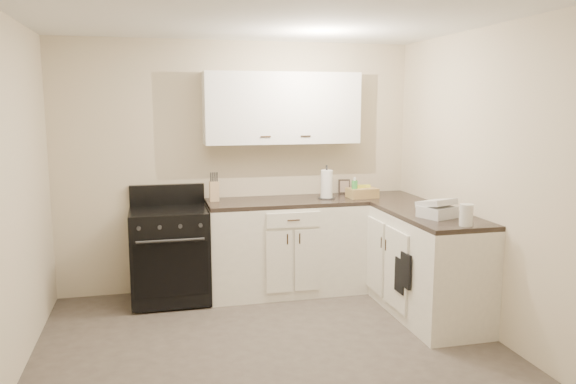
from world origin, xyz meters
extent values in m
plane|color=#473F38|center=(0.00, 0.00, 0.00)|extent=(3.60, 3.60, 0.00)
plane|color=white|center=(0.00, 0.00, 2.50)|extent=(3.60, 3.60, 0.00)
plane|color=beige|center=(0.00, 1.80, 1.25)|extent=(3.60, 0.00, 3.60)
plane|color=beige|center=(1.80, 0.00, 1.25)|extent=(0.00, 3.60, 3.60)
plane|color=beige|center=(-1.80, 0.00, 1.25)|extent=(0.00, 3.60, 3.60)
plane|color=beige|center=(0.00, -1.80, 1.25)|extent=(3.60, 0.00, 3.60)
cube|color=silver|center=(0.43, 1.50, 0.45)|extent=(1.55, 0.60, 0.90)
cube|color=silver|center=(1.50, 0.85, 0.45)|extent=(0.60, 1.90, 0.90)
cube|color=black|center=(0.43, 1.50, 0.92)|extent=(1.55, 0.60, 0.04)
cube|color=black|center=(1.50, 0.85, 0.92)|extent=(0.60, 1.90, 0.04)
cube|color=white|center=(0.43, 1.65, 1.84)|extent=(1.55, 0.30, 0.70)
cube|color=black|center=(-0.72, 1.48, 0.46)|extent=(0.72, 0.62, 0.88)
cube|color=#D9B585|center=(-0.27, 1.60, 1.04)|extent=(0.09, 0.08, 0.19)
cylinder|color=white|center=(0.84, 1.48, 1.08)|extent=(0.15, 0.15, 0.29)
cylinder|color=green|center=(1.12, 1.42, 1.03)|extent=(0.06, 0.06, 0.18)
cube|color=black|center=(1.12, 1.73, 1.02)|extent=(0.13, 0.07, 0.15)
cube|color=tan|center=(1.21, 1.45, 0.99)|extent=(0.31, 0.22, 0.10)
cube|color=silver|center=(1.46, 0.36, 0.99)|extent=(0.33, 0.32, 0.09)
cylinder|color=silver|center=(1.51, 0.00, 1.03)|extent=(0.12, 0.12, 0.17)
cube|color=black|center=(1.18, 0.33, 0.50)|extent=(0.02, 0.17, 0.29)
cube|color=black|center=(1.18, 0.44, 0.43)|extent=(0.02, 0.17, 0.30)
camera|label=1|loc=(-0.85, -3.83, 1.88)|focal=35.00mm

